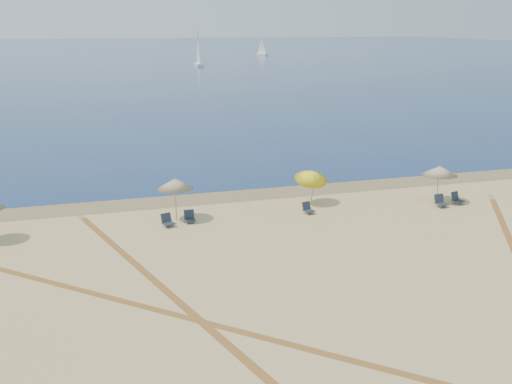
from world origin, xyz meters
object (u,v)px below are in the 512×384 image
chair_3 (190,217)px  sailboat_1 (262,48)px  chair_5 (440,201)px  chair_6 (457,199)px  sailboat_2 (198,55)px  chair_2 (167,221)px  umbrella_4 (439,171)px  umbrella_3 (312,175)px  chair_4 (308,208)px  umbrella_2 (175,184)px

chair_3 → sailboat_1: (53.52, 165.23, 1.89)m
chair_5 → chair_6: size_ratio=0.89×
sailboat_2 → chair_6: bearing=-93.7°
chair_2 → sailboat_1: sailboat_1 is taller
umbrella_4 → chair_6: size_ratio=2.77×
umbrella_4 → chair_3: size_ratio=3.43×
chair_2 → sailboat_1: (54.75, 165.53, 1.88)m
chair_5 → sailboat_1: size_ratio=0.10×
umbrella_4 → chair_6: (0.95, -0.61, -1.63)m
umbrella_3 → sailboat_1: bearing=74.3°
chair_4 → chair_6: size_ratio=0.92×
chair_5 → sailboat_1: sailboat_1 is taller
chair_6 → sailboat_1: 170.47m
chair_6 → sailboat_1: size_ratio=0.11×
chair_6 → chair_3: bearing=157.6°
chair_6 → sailboat_2: 120.34m
umbrella_3 → umbrella_2: bearing=-175.2°
chair_5 → sailboat_1: (38.89, 166.53, 1.86)m
chair_2 → chair_6: 17.16m
sailboat_2 → chair_5: bearing=-94.3°
sailboat_2 → umbrella_4: bearing=-94.2°
chair_5 → sailboat_2: bearing=82.4°
chair_6 → sailboat_2: sailboat_2 is taller
umbrella_2 → sailboat_2: 120.86m
chair_4 → sailboat_1: (46.82, 165.54, 1.89)m
sailboat_1 → chair_3: bearing=-134.2°
umbrella_2 → umbrella_3: 8.15m
umbrella_3 → chair_5: (7.14, -2.52, -1.47)m
chair_3 → chair_4: 6.71m
umbrella_2 → umbrella_3: size_ratio=1.02×
chair_4 → sailboat_1: 172.05m
umbrella_4 → chair_2: 16.27m
umbrella_4 → chair_3: 15.05m
sailboat_1 → sailboat_2: 55.35m
umbrella_3 → chair_2: size_ratio=2.92×
chair_3 → sailboat_2: (22.97, 119.08, 2.33)m
sailboat_1 → chair_5: bearing=-129.4°
chair_3 → chair_5: 14.68m
umbrella_3 → chair_5: size_ratio=3.23×
chair_5 → chair_6: bearing=8.0°
chair_3 → chair_4: bearing=-2.2°
chair_3 → umbrella_4: bearing=-1.2°
umbrella_3 → sailboat_1: sailboat_1 is taller
chair_4 → chair_3: bearing=160.0°
sailboat_2 → chair_4: bearing=-98.1°
chair_2 → chair_4: size_ratio=1.07×
umbrella_4 → chair_2: size_ratio=2.82×
chair_6 → sailboat_1: bearing=58.5°
umbrella_3 → chair_3: umbrella_3 is taller
umbrella_4 → sailboat_1: sailboat_1 is taller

